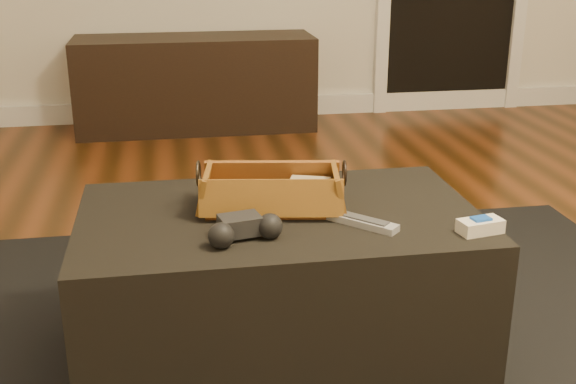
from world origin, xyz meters
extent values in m
cube|color=brown|center=(0.00, 0.00, -0.01)|extent=(5.00, 5.50, 0.01)
cube|color=white|center=(0.00, 2.73, 0.06)|extent=(5.00, 0.04, 0.12)
cube|color=black|center=(-0.33, 2.51, 0.27)|extent=(1.36, 0.45, 0.53)
cube|color=black|center=(-0.23, -0.06, 0.01)|extent=(2.60, 2.00, 0.01)
cube|color=black|center=(-0.23, -0.01, 0.22)|extent=(1.00, 0.60, 0.42)
cube|color=black|center=(-0.26, 0.00, 0.46)|extent=(0.20, 0.05, 0.02)
cube|color=tan|center=(-0.14, 0.03, 0.47)|extent=(0.12, 0.10, 0.06)
cube|color=#AA5B26|center=(-0.24, 0.01, 0.44)|extent=(0.34, 0.20, 0.01)
cube|color=#AD6327|center=(-0.23, 0.09, 0.49)|extent=(0.35, 0.09, 0.09)
cube|color=#A86926|center=(-0.26, -0.07, 0.49)|extent=(0.35, 0.09, 0.09)
cube|color=olive|center=(-0.08, -0.01, 0.49)|extent=(0.06, 0.18, 0.09)
cube|color=#8D5F1F|center=(-0.41, 0.04, 0.49)|extent=(0.06, 0.18, 0.09)
torus|color=black|center=(-0.06, -0.01, 0.53)|extent=(0.02, 0.07, 0.07)
torus|color=#302920|center=(-0.42, 0.04, 0.53)|extent=(0.02, 0.07, 0.07)
cube|color=black|center=(-0.34, -0.15, 0.46)|extent=(0.10, 0.08, 0.04)
sphere|color=black|center=(-0.39, -0.20, 0.46)|extent=(0.07, 0.07, 0.06)
sphere|color=black|center=(-0.27, -0.16, 0.46)|extent=(0.07, 0.07, 0.06)
cube|color=#B3B5BB|center=(-0.05, -0.13, 0.44)|extent=(0.16, 0.16, 0.02)
cube|color=#3E3E41|center=(-0.05, -0.13, 0.45)|extent=(0.11, 0.11, 0.00)
cube|color=white|center=(0.21, -0.22, 0.45)|extent=(0.11, 0.07, 0.03)
cube|color=blue|center=(0.21, -0.22, 0.47)|extent=(0.05, 0.04, 0.01)
camera|label=1|loc=(-0.49, -1.68, 1.09)|focal=45.00mm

